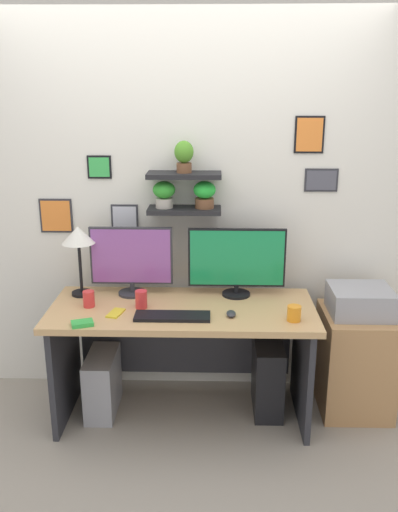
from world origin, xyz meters
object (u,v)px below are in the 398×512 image
object	(u,v)px
desk_lamp	(78,240)
scissors_tray	(82,323)
computer_mouse	(231,314)
computer_tower_left	(103,383)
keyboard	(172,316)
printer	(360,301)
monitor_left	(131,259)
coffee_mug	(294,313)
water_cup	(141,299)
monitor_right	(237,261)
cell_phone	(116,313)
computer_tower_right	(268,376)
pen_cup	(89,299)
drawer_cabinet	(355,361)
desk	(183,335)

from	to	relation	value
desk_lamp	scissors_tray	world-z (taller)	desk_lamp
computer_mouse	computer_tower_left	size ratio (longest dim) A/B	0.22
desk_lamp	keyboard	bearing A→B (deg)	-30.06
keyboard	printer	bearing A→B (deg)	14.17
desk_lamp	printer	xyz separation A→B (m)	(1.77, -0.06, -0.37)
monitor_left	scissors_tray	xyz separation A→B (m)	(-0.21, -0.50, -0.22)
scissors_tray	computer_mouse	bearing A→B (deg)	10.19
coffee_mug	keyboard	bearing A→B (deg)	178.31
water_cup	printer	size ratio (longest dim) A/B	0.29
monitor_right	cell_phone	distance (m)	0.83
computer_tower_left	computer_tower_right	distance (m)	1.07
monitor_right	computer_tower_right	world-z (taller)	monitor_right
computer_mouse	cell_phone	size ratio (longest dim) A/B	0.64
pen_cup	water_cup	bearing A→B (deg)	-2.15
drawer_cabinet	computer_tower_right	size ratio (longest dim) A/B	1.40
scissors_tray	computer_tower_right	size ratio (longest dim) A/B	0.25
monitor_left	monitor_right	world-z (taller)	monitor_left
cell_phone	computer_tower_left	distance (m)	0.59
monitor_left	monitor_right	distance (m)	0.67
desk_lamp	pen_cup	world-z (taller)	desk_lamp
monitor_right	scissors_tray	bearing A→B (deg)	-150.61
desk_lamp	computer_tower_left	size ratio (longest dim) A/B	1.13
pen_cup	computer_tower_left	world-z (taller)	pen_cup
cell_phone	drawer_cabinet	xyz separation A→B (m)	(1.50, 0.24, -0.42)
scissors_tray	drawer_cabinet	distance (m)	1.76
desk_lamp	printer	world-z (taller)	desk_lamp
scissors_tray	coffee_mug	bearing A→B (deg)	4.63
cell_phone	drawer_cabinet	world-z (taller)	cell_phone
keyboard	coffee_mug	size ratio (longest dim) A/B	4.89
desk	scissors_tray	world-z (taller)	scissors_tray
keyboard	computer_tower_right	xyz separation A→B (m)	(0.59, 0.25, -0.52)
monitor_right	monitor_left	bearing A→B (deg)	-179.99
pen_cup	monitor_left	bearing A→B (deg)	43.57
monitor_right	cell_phone	bearing A→B (deg)	-155.44
pen_cup	computer_tower_right	size ratio (longest dim) A/B	0.21
desk	desk_lamp	bearing A→B (deg)	168.37
computer_mouse	printer	size ratio (longest dim) A/B	0.24
water_cup	drawer_cabinet	bearing A→B (deg)	6.23
pen_cup	printer	distance (m)	1.69
monitor_right	coffee_mug	bearing A→B (deg)	-51.81
monitor_left	computer_tower_right	size ratio (longest dim) A/B	1.11
monitor_left	printer	distance (m)	1.47
computer_mouse	scissors_tray	xyz separation A→B (m)	(-0.84, -0.15, -0.00)
desk	coffee_mug	size ratio (longest dim) A/B	17.97
computer_mouse	computer_tower_right	world-z (taller)	computer_mouse
water_cup	printer	world-z (taller)	water_cup
monitor_right	computer_tower_right	xyz separation A→B (m)	(0.21, -0.13, -0.74)
monitor_left	cell_phone	world-z (taller)	monitor_left
cell_phone	pen_cup	distance (m)	0.22
monitor_right	computer_mouse	world-z (taller)	monitor_right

